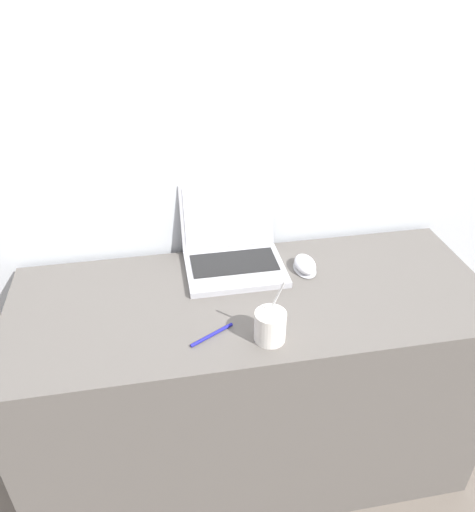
# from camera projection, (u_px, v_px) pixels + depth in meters

# --- Properties ---
(wall_back) EXTENTS (7.00, 0.04, 2.50)m
(wall_back) POSITION_uv_depth(u_px,v_px,m) (233.00, 102.00, 1.50)
(wall_back) COLOR silver
(wall_back) RESTS_ON ground_plane
(desk) EXTENTS (1.46, 0.57, 0.76)m
(desk) POSITION_uv_depth(u_px,v_px,m) (251.00, 384.00, 1.71)
(desk) COLOR #5B5651
(desk) RESTS_ON ground_plane
(laptop) EXTENTS (0.31, 0.29, 0.24)m
(laptop) POSITION_uv_depth(u_px,v_px,m) (232.00, 249.00, 1.63)
(laptop) COLOR #ADADB2
(laptop) RESTS_ON desk
(drink_cup) EXTENTS (0.08, 0.08, 0.20)m
(drink_cup) POSITION_uv_depth(u_px,v_px,m) (270.00, 325.00, 1.32)
(drink_cup) COLOR silver
(drink_cup) RESTS_ON desk
(computer_mouse) EXTENTS (0.07, 0.11, 0.04)m
(computer_mouse) POSITION_uv_depth(u_px,v_px,m) (305.00, 265.00, 1.61)
(computer_mouse) COLOR #B2B2B7
(computer_mouse) RESTS_ON desk
(pen) EXTENTS (0.13, 0.08, 0.01)m
(pen) POSITION_uv_depth(u_px,v_px,m) (212.00, 335.00, 1.35)
(pen) COLOR #191999
(pen) RESTS_ON desk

